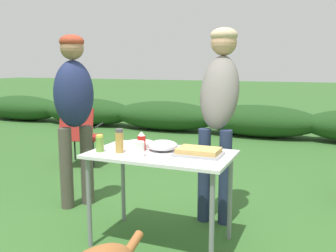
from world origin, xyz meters
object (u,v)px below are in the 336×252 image
Objects in this scene: paper_cup_stack at (139,149)px; ketchup_bottle at (142,141)px; mixing_bowl at (163,145)px; relish_jar at (100,143)px; spice_jar at (119,141)px; plate_stack at (139,144)px; standing_person_in_navy_coat at (74,103)px; folding_table at (161,162)px; food_tray at (199,152)px; camp_chair_near_hedge at (81,133)px; standing_person_with_beanie at (219,98)px.

paper_cup_stack is 0.20m from ketchup_bottle.
mixing_bowl is 0.49m from relish_jar.
paper_cup_stack is 0.84× the size of relish_jar.
spice_jar reaches higher than relish_jar.
plate_stack is 0.29m from spice_jar.
spice_jar is 0.11× the size of standing_person_in_navy_coat.
folding_table is 0.65× the size of standing_person_in_navy_coat.
mixing_bowl is 1.78× the size of relish_jar.
paper_cup_stack reaches higher than food_tray.
camp_chair_near_hedge reaches higher than mixing_bowl.
food_tray is 2.30× the size of ketchup_bottle.
folding_table is 2.61m from camp_chair_near_hedge.
plate_stack is (-0.56, 0.13, -0.01)m from food_tray.
food_tray is 0.45m from paper_cup_stack.
spice_jar is (-0.59, -0.15, 0.06)m from food_tray.
spice_jar is 1.02m from standing_person_with_beanie.
standing_person_with_beanie reaches higher than plate_stack.
ketchup_bottle is at bearing 46.09° from spice_jar.
folding_table is at bearing -30.72° from plate_stack.
ketchup_bottle is (-0.07, 0.19, 0.02)m from paper_cup_stack.
food_tray is at bearing 13.33° from relish_jar.
ketchup_bottle is at bearing -178.07° from food_tray.
ketchup_bottle is 0.09× the size of standing_person_in_navy_coat.
food_tray is at bearing 5.85° from folding_table.
camp_chair_near_hedge reaches higher than food_tray.
plate_stack is 1.57× the size of ketchup_bottle.
standing_person_in_navy_coat is (-1.40, 0.39, 0.28)m from food_tray.
paper_cup_stack is 0.07× the size of standing_person_in_navy_coat.
folding_table is 0.63× the size of standing_person_with_beanie.
spice_jar is (-0.13, -0.13, 0.02)m from ketchup_bottle.
mixing_bowl is at bearing 171.43° from food_tray.
standing_person_with_beanie reaches higher than folding_table.
paper_cup_stack is 1.19m from standing_person_in_navy_coat.
mixing_bowl is at bearing 27.19° from relish_jar.
food_tray is 0.74m from standing_person_with_beanie.
spice_jar reaches higher than ketchup_bottle.
mixing_bowl reaches higher than folding_table.
mixing_bowl is at bearing 21.97° from ketchup_bottle.
standing_person_in_navy_coat reaches higher than folding_table.
ketchup_bottle reaches higher than mixing_bowl.
camp_chair_near_hedge is at bearing 66.11° from standing_person_in_navy_coat.
camp_chair_near_hedge is (-1.66, 1.82, -0.36)m from spice_jar.
standing_person_with_beanie is (0.58, 0.80, 0.29)m from spice_jar.
standing_person_in_navy_coat is (-1.38, -0.26, -0.07)m from standing_person_with_beanie.
standing_person_with_beanie is 2.10× the size of camp_chair_near_hedge.
paper_cup_stack reaches higher than camp_chair_near_hedge.
ketchup_bottle is at bearing -81.49° from standing_person_in_navy_coat.
ketchup_bottle is 2.49m from camp_chair_near_hedge.
mixing_bowl is 0.14× the size of standing_person_with_beanie.
spice_jar is 2.49m from camp_chair_near_hedge.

